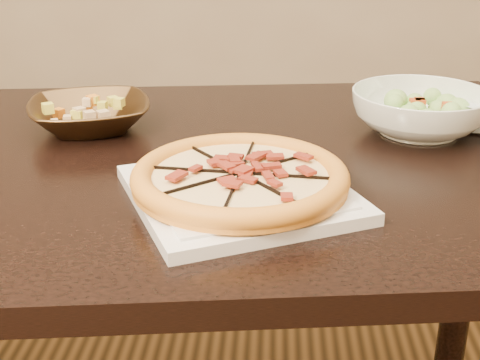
{
  "coord_description": "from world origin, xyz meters",
  "views": [
    {
      "loc": [
        0.01,
        -1.22,
        1.14
      ],
      "look_at": [
        -0.04,
        -0.37,
        0.78
      ],
      "focal_mm": 50.0,
      "sensor_mm": 36.0,
      "label": 1
    }
  ],
  "objects": [
    {
      "name": "salad_bowl",
      "position": [
        0.27,
        -0.06,
        0.79
      ],
      "size": [
        0.29,
        0.29,
        0.08
      ],
      "primitive_type": "imported",
      "rotation": [
        0.0,
        0.0,
        0.19
      ],
      "color": "white",
      "rests_on": "dining_table"
    },
    {
      "name": "bronze_bowl",
      "position": [
        -0.33,
        -0.08,
        0.78
      ],
      "size": [
        0.27,
        0.27,
        0.05
      ],
      "primitive_type": "imported",
      "rotation": [
        0.0,
        0.0,
        0.29
      ],
      "color": "#4B351D",
      "rests_on": "dining_table"
    },
    {
      "name": "plate",
      "position": [
        -0.04,
        -0.37,
        0.76
      ],
      "size": [
        0.38,
        0.38,
        0.02
      ],
      "color": "white",
      "rests_on": "dining_table"
    },
    {
      "name": "pizza",
      "position": [
        -0.04,
        -0.37,
        0.78
      ],
      "size": [
        0.3,
        0.3,
        0.03
      ],
      "color": "gold",
      "rests_on": "plate"
    },
    {
      "name": "dining_table",
      "position": [
        -0.14,
        -0.2,
        0.64
      ],
      "size": [
        1.45,
        1.02,
        0.75
      ],
      "color": "black",
      "rests_on": "floor"
    },
    {
      "name": "mixed_dish",
      "position": [
        -0.33,
        -0.08,
        0.82
      ],
      "size": [
        0.1,
        0.1,
        0.03
      ],
      "color": "tan",
      "rests_on": "bronze_bowl"
    },
    {
      "name": "salad",
      "position": [
        0.27,
        -0.06,
        0.84
      ],
      "size": [
        0.09,
        0.11,
        0.04
      ],
      "color": "#8EB65A",
      "rests_on": "salad_bowl"
    }
  ]
}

